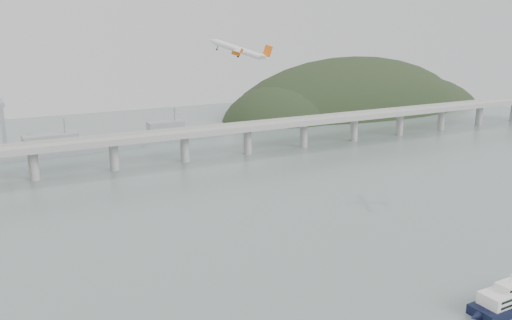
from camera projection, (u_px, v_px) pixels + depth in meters
ground at (324, 284)px, 204.94m from camera, size 900.00×900.00×0.00m
bridge at (155, 140)px, 371.17m from camera, size 800.00×22.00×23.90m
headland at (361, 126)px, 623.42m from camera, size 365.00×155.00×156.00m
airliner at (240, 50)px, 278.69m from camera, size 29.87×28.64×12.76m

